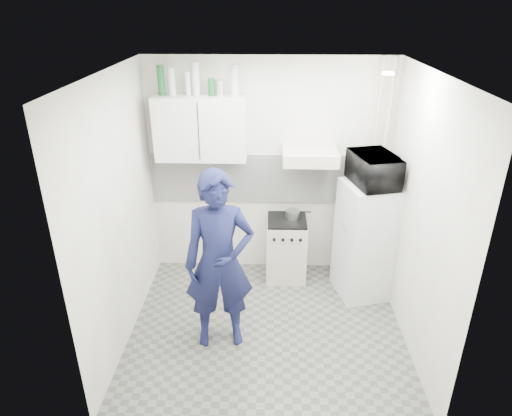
{
  "coord_description": "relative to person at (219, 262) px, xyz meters",
  "views": [
    {
      "loc": [
        0.01,
        -3.8,
        3.16
      ],
      "look_at": [
        -0.12,
        0.3,
        1.25
      ],
      "focal_mm": 32.0,
      "sensor_mm": 36.0,
      "label": 1
    }
  ],
  "objects": [
    {
      "name": "floor",
      "position": [
        0.45,
        0.17,
        -0.9
      ],
      "size": [
        2.8,
        2.8,
        0.0
      ],
      "primitive_type": "plane",
      "color": "#616258",
      "rests_on": "ground"
    },
    {
      "name": "ceiling",
      "position": [
        0.45,
        0.17,
        1.7
      ],
      "size": [
        2.8,
        2.8,
        0.0
      ],
      "primitive_type": "plane",
      "color": "white",
      "rests_on": "wall_back"
    },
    {
      "name": "wall_back",
      "position": [
        0.45,
        1.42,
        0.4
      ],
      "size": [
        2.8,
        0.0,
        2.8
      ],
      "primitive_type": "plane",
      "rotation": [
        1.57,
        0.0,
        0.0
      ],
      "color": "silver",
      "rests_on": "floor"
    },
    {
      "name": "wall_left",
      "position": [
        -0.95,
        0.17,
        0.4
      ],
      "size": [
        0.0,
        2.6,
        2.6
      ],
      "primitive_type": "plane",
      "rotation": [
        1.57,
        0.0,
        1.57
      ],
      "color": "silver",
      "rests_on": "floor"
    },
    {
      "name": "wall_right",
      "position": [
        1.85,
        0.17,
        0.4
      ],
      "size": [
        0.0,
        2.6,
        2.6
      ],
      "primitive_type": "plane",
      "rotation": [
        1.57,
        0.0,
        -1.57
      ],
      "color": "silver",
      "rests_on": "floor"
    },
    {
      "name": "person",
      "position": [
        0.0,
        0.0,
        0.0
      ],
      "size": [
        0.72,
        0.53,
        1.81
      ],
      "primitive_type": "imported",
      "rotation": [
        0.0,
        0.0,
        0.15
      ],
      "color": "#121639",
      "rests_on": "floor"
    },
    {
      "name": "stove",
      "position": [
        0.67,
        1.17,
        -0.53
      ],
      "size": [
        0.47,
        0.47,
        0.76
      ],
      "primitive_type": "cube",
      "color": "beige",
      "rests_on": "floor"
    },
    {
      "name": "fridge",
      "position": [
        1.55,
        0.88,
        -0.23
      ],
      "size": [
        0.68,
        0.68,
        1.35
      ],
      "primitive_type": "cube",
      "rotation": [
        0.0,
        0.0,
        0.25
      ],
      "color": "silver",
      "rests_on": "floor"
    },
    {
      "name": "stove_top",
      "position": [
        0.67,
        1.17,
        -0.13
      ],
      "size": [
        0.45,
        0.45,
        0.03
      ],
      "primitive_type": "cube",
      "color": "black",
      "rests_on": "stove"
    },
    {
      "name": "saucepan",
      "position": [
        0.74,
        1.22,
        -0.07
      ],
      "size": [
        0.17,
        0.17,
        0.09
      ],
      "primitive_type": "cylinder",
      "color": "silver",
      "rests_on": "stove_top"
    },
    {
      "name": "microwave",
      "position": [
        1.55,
        0.88,
        0.62
      ],
      "size": [
        0.68,
        0.54,
        0.33
      ],
      "primitive_type": "imported",
      "rotation": [
        0.0,
        0.0,
        1.81
      ],
      "color": "black",
      "rests_on": "fridge"
    },
    {
      "name": "bottle_a",
      "position": [
        -0.7,
        1.24,
        1.45
      ],
      "size": [
        0.07,
        0.07,
        0.31
      ],
      "primitive_type": "cylinder",
      "color": "#144C1E",
      "rests_on": "upper_cabinet"
    },
    {
      "name": "bottle_b",
      "position": [
        -0.59,
        1.24,
        1.44
      ],
      "size": [
        0.08,
        0.08,
        0.29
      ],
      "primitive_type": "cylinder",
      "color": "#B2B7BC",
      "rests_on": "upper_cabinet"
    },
    {
      "name": "bottle_c",
      "position": [
        -0.41,
        1.24,
        1.42
      ],
      "size": [
        0.06,
        0.06,
        0.25
      ],
      "primitive_type": "cylinder",
      "color": "#B2B7BC",
      "rests_on": "upper_cabinet"
    },
    {
      "name": "bottle_d",
      "position": [
        -0.33,
        1.24,
        1.47
      ],
      "size": [
        0.08,
        0.08,
        0.35
      ],
      "primitive_type": "cylinder",
      "color": "#B2B7BC",
      "rests_on": "upper_cabinet"
    },
    {
      "name": "canister_a",
      "position": [
        -0.17,
        1.24,
        1.39
      ],
      "size": [
        0.07,
        0.07,
        0.18
      ],
      "primitive_type": "cylinder",
      "color": "#144C1E",
      "rests_on": "upper_cabinet"
    },
    {
      "name": "canister_b",
      "position": [
        -0.08,
        1.24,
        1.38
      ],
      "size": [
        0.09,
        0.09,
        0.16
      ],
      "primitive_type": "cylinder",
      "color": "silver",
      "rests_on": "upper_cabinet"
    },
    {
      "name": "bottle_e",
      "position": [
        0.08,
        1.24,
        1.46
      ],
      "size": [
        0.08,
        0.08,
        0.32
      ],
      "primitive_type": "cylinder",
      "color": "#B2B7BC",
      "rests_on": "upper_cabinet"
    },
    {
      "name": "upper_cabinet",
      "position": [
        -0.3,
        1.24,
        0.95
      ],
      "size": [
        1.0,
        0.35,
        0.7
      ],
      "primitive_type": "cube",
      "color": "silver",
      "rests_on": "wall_back"
    },
    {
      "name": "range_hood",
      "position": [
        0.9,
        1.17,
        0.67
      ],
      "size": [
        0.6,
        0.5,
        0.14
      ],
      "primitive_type": "cube",
      "color": "beige",
      "rests_on": "wall_back"
    },
    {
      "name": "backsplash",
      "position": [
        0.45,
        1.4,
        0.3
      ],
      "size": [
        2.74,
        0.03,
        0.6
      ],
      "primitive_type": "cube",
      "color": "white",
      "rests_on": "wall_back"
    },
    {
      "name": "pipe_a",
      "position": [
        1.75,
        1.34,
        0.4
      ],
      "size": [
        0.05,
        0.05,
        2.6
      ],
      "primitive_type": "cylinder",
      "color": "beige",
      "rests_on": "floor"
    },
    {
      "name": "pipe_b",
      "position": [
        1.63,
        1.34,
        0.4
      ],
      "size": [
        0.04,
        0.04,
        2.6
      ],
      "primitive_type": "cylinder",
      "color": "beige",
      "rests_on": "floor"
    },
    {
      "name": "ceiling_spot_fixture",
      "position": [
        1.45,
        0.37,
        1.67
      ],
      "size": [
        0.1,
        0.1,
        0.02
      ],
      "primitive_type": "cylinder",
      "color": "white",
      "rests_on": "ceiling"
    }
  ]
}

